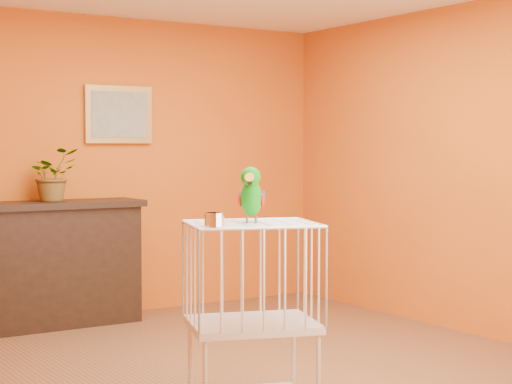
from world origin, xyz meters
TOP-DOWN VIEW (x-y plane):
  - ground at (0.00, 0.00)m, footprint 4.50×4.50m
  - room_shell at (0.00, 0.00)m, footprint 4.50×4.50m
  - console_cabinet at (-0.64, 2.01)m, footprint 1.38×0.50m
  - potted_plant at (-0.67, 2.08)m, footprint 0.48×0.51m
  - framed_picture at (0.00, 2.22)m, footprint 0.62×0.04m
  - birdcage at (-0.52, -0.80)m, footprint 0.81×0.71m
  - feed_cup at (-0.83, -0.92)m, footprint 0.10×0.10m
  - parrot at (-0.52, -0.79)m, footprint 0.22×0.25m

SIDE VIEW (x-z plane):
  - ground at x=0.00m, z-range 0.00..0.00m
  - console_cabinet at x=-0.64m, z-range 0.00..1.03m
  - birdcage at x=-0.52m, z-range 0.02..1.07m
  - feed_cup at x=-0.83m, z-range 1.06..1.13m
  - potted_plant at x=-0.67m, z-range 1.03..1.36m
  - parrot at x=-0.52m, z-range 1.05..1.36m
  - room_shell at x=0.00m, z-range -0.67..3.83m
  - framed_picture at x=0.00m, z-range 1.50..2.00m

